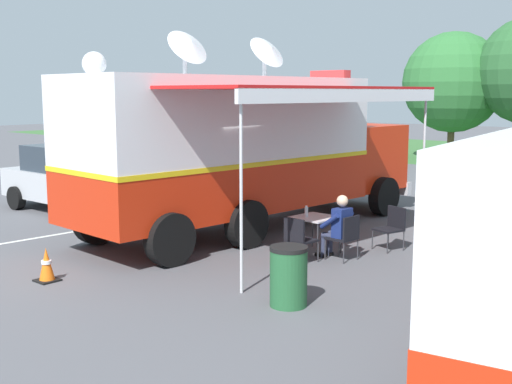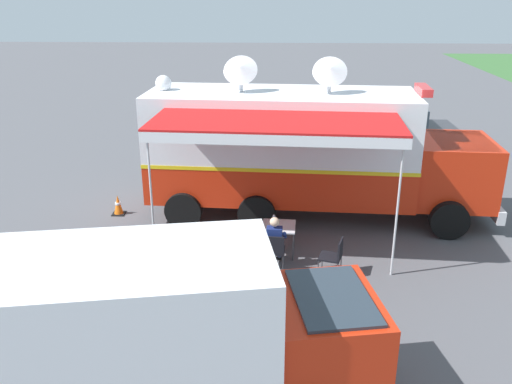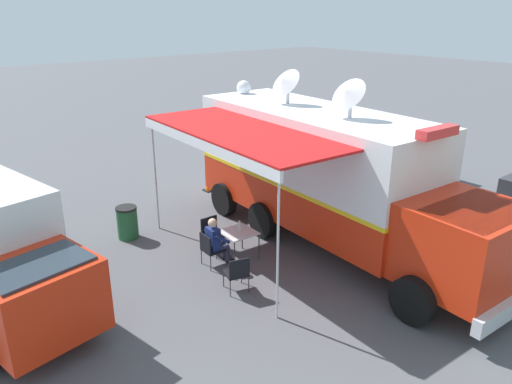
% 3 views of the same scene
% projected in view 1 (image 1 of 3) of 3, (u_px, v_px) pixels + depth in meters
% --- Properties ---
extents(ground_plane, '(100.00, 100.00, 0.00)m').
position_uv_depth(ground_plane, '(225.00, 234.00, 14.59)').
color(ground_plane, '#515156').
extents(lot_stripe, '(0.40, 4.80, 0.01)m').
position_uv_depth(lot_stripe, '(68.00, 233.00, 14.77)').
color(lot_stripe, silver).
rests_on(lot_stripe, ground).
extents(command_truck, '(5.18, 9.61, 4.53)m').
position_uv_depth(command_truck, '(250.00, 146.00, 14.80)').
color(command_truck, red).
rests_on(command_truck, ground).
extents(folding_table, '(0.84, 0.84, 0.73)m').
position_uv_depth(folding_table, '(315.00, 220.00, 12.83)').
color(folding_table, silver).
rests_on(folding_table, ground).
extents(water_bottle, '(0.07, 0.07, 0.22)m').
position_uv_depth(water_bottle, '(306.00, 212.00, 12.80)').
color(water_bottle, silver).
rests_on(water_bottle, folding_table).
extents(folding_chair_at_table, '(0.51, 0.51, 0.87)m').
position_uv_depth(folding_chair_at_table, '(346.00, 234.00, 12.25)').
color(folding_chair_at_table, black).
rests_on(folding_chair_at_table, ground).
extents(folding_chair_beside_table, '(0.51, 0.51, 0.87)m').
position_uv_depth(folding_chair_beside_table, '(298.00, 236.00, 12.07)').
color(folding_chair_beside_table, black).
rests_on(folding_chair_beside_table, ground).
extents(folding_chair_spare_by_truck, '(0.60, 0.60, 0.87)m').
position_uv_depth(folding_chair_spare_by_truck, '(392.00, 225.00, 13.13)').
color(folding_chair_spare_by_truck, black).
rests_on(folding_chair_spare_by_truck, ground).
extents(seated_responder, '(0.68, 0.57, 1.25)m').
position_uv_depth(seated_responder, '(338.00, 226.00, 12.36)').
color(seated_responder, navy).
rests_on(seated_responder, ground).
extents(trash_bin, '(0.57, 0.57, 0.91)m').
position_uv_depth(trash_bin, '(289.00, 276.00, 9.65)').
color(trash_bin, '#235B33').
rests_on(trash_bin, ground).
extents(traffic_cone, '(0.36, 0.36, 0.58)m').
position_uv_depth(traffic_cone, '(47.00, 265.00, 10.94)').
color(traffic_cone, black).
rests_on(traffic_cone, ground).
extents(car_behind_truck, '(4.21, 2.05, 1.76)m').
position_uv_depth(car_behind_truck, '(70.00, 178.00, 17.43)').
color(car_behind_truck, '#B2B5BA').
rests_on(car_behind_truck, ground).
extents(car_far_corner, '(2.02, 4.20, 1.76)m').
position_uv_depth(car_far_corner, '(184.00, 160.00, 22.13)').
color(car_far_corner, '#2D2D33').
rests_on(car_far_corner, ground).
extents(tree_far_left, '(4.69, 4.69, 5.98)m').
position_uv_depth(tree_far_left, '(453.00, 82.00, 30.35)').
color(tree_far_left, brown).
rests_on(tree_far_left, ground).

